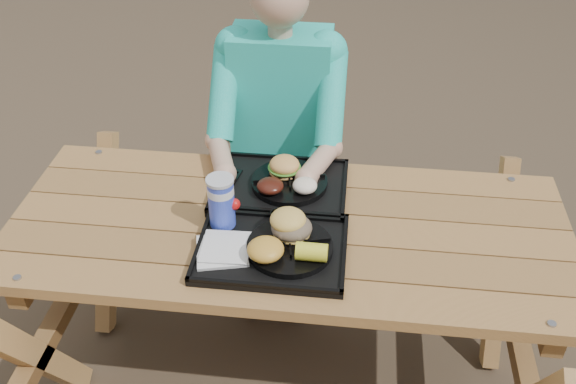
# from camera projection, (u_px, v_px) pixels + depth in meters

# --- Properties ---
(ground) EXTENTS (60.00, 60.00, 0.00)m
(ground) POSITION_uv_depth(u_px,v_px,m) (288.00, 373.00, 2.50)
(ground) COLOR #999999
(ground) RESTS_ON ground
(picnic_table) EXTENTS (1.80, 1.49, 0.75)m
(picnic_table) POSITION_uv_depth(u_px,v_px,m) (288.00, 306.00, 2.27)
(picnic_table) COLOR #999999
(picnic_table) RESTS_ON ground
(tray_near) EXTENTS (0.45, 0.35, 0.02)m
(tray_near) POSITION_uv_depth(u_px,v_px,m) (272.00, 249.00, 1.94)
(tray_near) COLOR black
(tray_near) RESTS_ON picnic_table
(tray_far) EXTENTS (0.45, 0.35, 0.02)m
(tray_far) POSITION_uv_depth(u_px,v_px,m) (280.00, 188.00, 2.19)
(tray_far) COLOR black
(tray_far) RESTS_ON picnic_table
(plate_near) EXTENTS (0.26, 0.26, 0.02)m
(plate_near) POSITION_uv_depth(u_px,v_px,m) (290.00, 247.00, 1.92)
(plate_near) COLOR black
(plate_near) RESTS_ON tray_near
(plate_far) EXTENTS (0.26, 0.26, 0.02)m
(plate_far) POSITION_uv_depth(u_px,v_px,m) (289.00, 182.00, 2.19)
(plate_far) COLOR black
(plate_far) RESTS_ON tray_far
(napkin_stack) EXTENTS (0.18, 0.18, 0.02)m
(napkin_stack) POSITION_uv_depth(u_px,v_px,m) (222.00, 250.00, 1.91)
(napkin_stack) COLOR silver
(napkin_stack) RESTS_ON tray_near
(soda_cup) EXTENTS (0.08, 0.08, 0.16)m
(soda_cup) POSITION_uv_depth(u_px,v_px,m) (222.00, 203.00, 1.97)
(soda_cup) COLOR #1B34CD
(soda_cup) RESTS_ON tray_near
(condiment_bbq) EXTENTS (0.05, 0.05, 0.03)m
(condiment_bbq) POSITION_uv_depth(u_px,v_px,m) (278.00, 216.00, 2.03)
(condiment_bbq) COLOR black
(condiment_bbq) RESTS_ON tray_near
(condiment_mustard) EXTENTS (0.05, 0.05, 0.03)m
(condiment_mustard) POSITION_uv_depth(u_px,v_px,m) (293.00, 219.00, 2.02)
(condiment_mustard) COLOR gold
(condiment_mustard) RESTS_ON tray_near
(sandwich) EXTENTS (0.12, 0.12, 0.12)m
(sandwich) POSITION_uv_depth(u_px,v_px,m) (292.00, 218.00, 1.92)
(sandwich) COLOR #E9B952
(sandwich) RESTS_ON plate_near
(mac_cheese) EXTENTS (0.11, 0.11, 0.05)m
(mac_cheese) POSITION_uv_depth(u_px,v_px,m) (266.00, 249.00, 1.85)
(mac_cheese) COLOR gold
(mac_cheese) RESTS_ON plate_near
(corn_cob) EXTENTS (0.09, 0.09, 0.05)m
(corn_cob) POSITION_uv_depth(u_px,v_px,m) (312.00, 252.00, 1.85)
(corn_cob) COLOR #FAF334
(corn_cob) RESTS_ON plate_near
(cutlery_far) EXTENTS (0.05, 0.15, 0.01)m
(cutlery_far) POSITION_uv_depth(u_px,v_px,m) (232.00, 182.00, 2.20)
(cutlery_far) COLOR black
(cutlery_far) RESTS_ON tray_far
(burger) EXTENTS (0.11, 0.11, 0.09)m
(burger) POSITION_uv_depth(u_px,v_px,m) (284.00, 161.00, 2.19)
(burger) COLOR #E7A451
(burger) RESTS_ON plate_far
(baked_beans) EXTENTS (0.09, 0.09, 0.04)m
(baked_beans) POSITION_uv_depth(u_px,v_px,m) (270.00, 186.00, 2.12)
(baked_beans) COLOR #41150D
(baked_beans) RESTS_ON plate_far
(potato_salad) EXTENTS (0.08, 0.08, 0.05)m
(potato_salad) POSITION_uv_depth(u_px,v_px,m) (305.00, 185.00, 2.12)
(potato_salad) COLOR white
(potato_salad) RESTS_ON plate_far
(diner) EXTENTS (0.48, 0.84, 1.28)m
(diner) POSITION_uv_depth(u_px,v_px,m) (281.00, 148.00, 2.62)
(diner) COLOR teal
(diner) RESTS_ON ground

